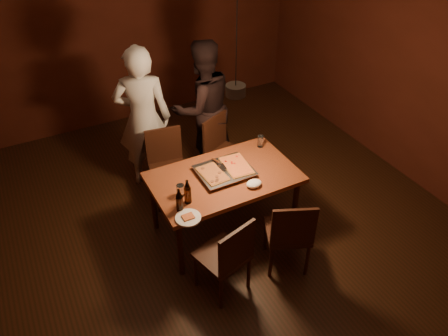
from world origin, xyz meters
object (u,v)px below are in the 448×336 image
dining_table (224,181)px  plate_slice (188,218)px  chair_near_right (290,230)px  pizza_tray (225,172)px  chair_far_right (221,145)px  chair_near_left (228,253)px  diner_dark (203,107)px  beer_bottle_a (179,200)px  chair_far_left (167,159)px  pendant_lamp (236,89)px  diner_white (143,119)px  beer_bottle_b (188,192)px

dining_table → plate_slice: size_ratio=6.30×
chair_near_right → pizza_tray: bearing=131.9°
chair_far_right → chair_near_left: 1.74m
chair_near_left → pizza_tray: bearing=49.1°
diner_dark → chair_near_left: bearing=67.3°
chair_far_right → chair_near_left: same height
dining_table → beer_bottle_a: bearing=-155.9°
chair_far_left → diner_dark: (0.66, 0.39, 0.32)m
chair_near_left → plate_slice: chair_near_left is taller
chair_near_right → pizza_tray: (-0.27, 0.83, 0.24)m
chair_far_left → pizza_tray: (0.34, -0.80, 0.24)m
chair_far_left → pendant_lamp: bearing=121.2°
beer_bottle_a → plate_slice: 0.18m
chair_far_right → pendant_lamp: size_ratio=0.50×
chair_far_right → plate_slice: size_ratio=2.33×
chair_far_left → chair_near_left: 1.61m
dining_table → diner_white: 1.32m
beer_bottle_a → pendant_lamp: size_ratio=0.23×
diner_white → diner_dark: bearing=-158.5°
chair_far_left → chair_far_right: size_ratio=0.88×
chair_near_right → diner_dark: 2.05m
beer_bottle_a → dining_table: bearing=24.1°
chair_near_left → pendant_lamp: 1.46m
chair_near_right → beer_bottle_a: bearing=173.5°
plate_slice → chair_far_right: bearing=51.2°
dining_table → pizza_tray: 0.11m
pizza_tray → chair_near_left: bearing=-121.5°
dining_table → pizza_tray: size_ratio=2.73×
chair_near_left → pendant_lamp: (0.42, 0.67, 1.22)m
pizza_tray → plate_slice: size_ratio=2.31×
beer_bottle_a → beer_bottle_b: bearing=31.2°
pendant_lamp → chair_near_right: bearing=-71.5°
dining_table → pendant_lamp: 1.09m
diner_dark → plate_slice: bearing=57.2°
beer_bottle_b → chair_far_right: bearing=48.8°
plate_slice → diner_dark: size_ratio=0.14×
beer_bottle_b → diner_dark: size_ratio=0.15×
chair_far_left → diner_white: (-0.10, 0.40, 0.36)m
chair_near_left → beer_bottle_a: beer_bottle_a is taller
beer_bottle_a → pendant_lamp: pendant_lamp is taller
chair_far_right → diner_white: diner_white is taller
chair_far_right → plate_slice: chair_far_right is taller
chair_far_left → chair_near_right: size_ratio=0.88×
chair_far_left → chair_far_right: same height
beer_bottle_b → diner_dark: 1.65m
chair_near_left → plate_slice: (-0.22, 0.37, 0.22)m
chair_near_left → pendant_lamp: bearing=42.5°
plate_slice → chair_near_right: bearing=-23.8°
dining_table → pizza_tray: (0.02, 0.03, 0.10)m
chair_far_left → chair_near_right: bearing=119.7°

